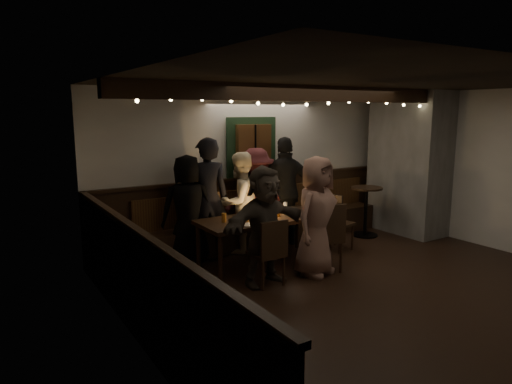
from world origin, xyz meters
TOP-DOWN VIEW (x-y plane):
  - room at (1.07, 1.42)m, footprint 6.02×5.01m
  - dining_table at (-0.64, 1.40)m, footprint 1.95×0.84m
  - chair_near_left at (-1.07, 0.57)m, footprint 0.40×0.40m
  - chair_near_right at (-0.10, 0.59)m, footprint 0.56×0.56m
  - chair_end at (0.66, 1.29)m, footprint 0.50×0.50m
  - high_top at (1.76, 1.67)m, footprint 0.56×0.56m
  - person_a at (-1.55, 2.06)m, footprint 0.91×0.73m
  - person_b at (-1.23, 2.06)m, footprint 0.77×0.61m
  - person_c at (-0.65, 2.07)m, footprint 0.89×0.75m
  - person_d at (-0.30, 2.15)m, footprint 1.21×0.92m
  - person_e at (0.23, 2.05)m, footprint 1.16×0.86m
  - person_f at (-1.08, 0.70)m, footprint 1.50×0.63m
  - person_g at (-0.29, 0.62)m, footprint 0.94×0.77m

SIDE VIEW (x-z plane):
  - chair_near_left at x=-1.07m, z-range 0.06..0.94m
  - chair_end at x=0.66m, z-range 0.06..1.01m
  - chair_near_right at x=-0.10m, z-range 0.06..1.05m
  - high_top at x=1.76m, z-range 0.12..1.02m
  - dining_table at x=-0.64m, z-range 0.22..1.06m
  - person_f at x=-1.08m, z-range 0.00..1.57m
  - person_c at x=-0.65m, z-range 0.00..1.62m
  - person_a at x=-1.55m, z-range 0.00..1.62m
  - person_g at x=-0.29m, z-range 0.00..1.65m
  - person_d at x=-0.30m, z-range 0.00..1.66m
  - person_e at x=0.23m, z-range 0.00..1.83m
  - person_b at x=-1.23m, z-range 0.00..1.87m
  - room at x=1.07m, z-range -0.24..2.38m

